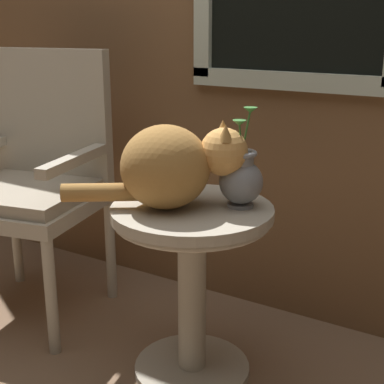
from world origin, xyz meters
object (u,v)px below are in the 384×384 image
wicker_chair (35,172)px  cat (172,165)px  wicker_side_table (192,261)px  pewter_vase_with_ivy (241,178)px

wicker_chair → cat: (0.77, -0.14, 0.16)m
wicker_chair → cat: 0.80m
wicker_side_table → pewter_vase_with_ivy: pewter_vase_with_ivy is taller
wicker_chair → pewter_vase_with_ivy: wicker_chair is taller
wicker_side_table → cat: bearing=-142.8°
wicker_chair → cat: wicker_chair is taller
wicker_side_table → wicker_chair: size_ratio=0.57×
cat → pewter_vase_with_ivy: size_ratio=1.61×
wicker_chair → wicker_side_table: bearing=-6.8°
pewter_vase_with_ivy → cat: bearing=-146.6°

